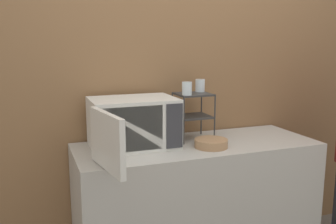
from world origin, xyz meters
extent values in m
cube|color=olive|center=(0.00, 0.64, 1.30)|extent=(8.00, 0.06, 2.60)
cube|color=#B7B2A8|center=(0.00, 0.30, 0.44)|extent=(1.58, 0.60, 0.88)
cube|color=silver|center=(-0.41, 0.38, 1.04)|extent=(0.53, 0.36, 0.31)
cube|color=#B7B2A8|center=(-0.46, 0.20, 1.04)|extent=(0.38, 0.01, 0.27)
cube|color=#333338|center=(-0.20, 0.20, 1.04)|extent=(0.10, 0.01, 0.27)
cube|color=silver|center=(-0.65, -0.01, 1.04)|extent=(0.10, 0.41, 0.30)
cylinder|color=#333333|center=(-0.09, 0.32, 1.04)|extent=(0.01, 0.01, 0.31)
cylinder|color=#333333|center=(0.13, 0.32, 1.04)|extent=(0.01, 0.01, 0.31)
cylinder|color=#333333|center=(-0.09, 0.52, 1.04)|extent=(0.01, 0.01, 0.31)
cylinder|color=#333333|center=(0.13, 0.52, 1.04)|extent=(0.01, 0.01, 0.31)
cube|color=#333333|center=(0.02, 0.42, 1.04)|extent=(0.22, 0.21, 0.01)
cube|color=#333333|center=(0.02, 0.42, 1.19)|extent=(0.22, 0.21, 0.01)
cylinder|color=silver|center=(-0.05, 0.35, 1.24)|extent=(0.06, 0.06, 0.09)
cylinder|color=silver|center=(0.10, 0.48, 1.24)|extent=(0.06, 0.06, 0.09)
cylinder|color=#AD7F56|center=(0.04, 0.19, 0.89)|extent=(0.11, 0.11, 0.01)
cylinder|color=#AD7F56|center=(0.04, 0.19, 0.91)|extent=(0.21, 0.21, 0.05)
camera|label=1|loc=(-1.00, -1.83, 1.53)|focal=40.00mm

